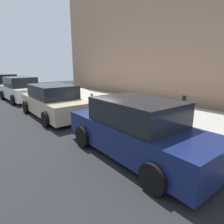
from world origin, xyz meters
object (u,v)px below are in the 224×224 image
(suitcase_navy_3, at_px, (127,111))
(parked_car_beige_1, at_px, (53,101))
(parked_car_white_2, at_px, (21,90))
(suitcase_maroon_1, at_px, (145,115))
(suitcase_olive_0, at_px, (155,117))
(fire_hydrant, at_px, (101,101))
(suitcase_red_5, at_px, (113,106))
(parked_car_navy_0, at_px, (136,130))
(bollard_post, at_px, (92,101))
(parking_meter, at_px, (183,108))
(parked_car_charcoal_3, at_px, (5,84))
(suitcase_silver_4, at_px, (120,108))
(suitcase_teal_2, at_px, (135,113))

(suitcase_navy_3, bearing_deg, parked_car_beige_1, 39.70)
(suitcase_navy_3, distance_m, parked_car_white_2, 8.68)
(suitcase_maroon_1, bearing_deg, suitcase_olive_0, 179.34)
(suitcase_maroon_1, relative_size, fire_hydrant, 1.00)
(suitcase_maroon_1, distance_m, suitcase_red_5, 2.11)
(fire_hydrant, bearing_deg, suitcase_navy_3, -179.46)
(parked_car_beige_1, bearing_deg, parked_car_navy_0, 180.00)
(bollard_post, bearing_deg, suitcase_red_5, -172.84)
(parking_meter, relative_size, parked_car_white_2, 0.29)
(fire_hydrant, xyz_separation_m, parked_car_charcoal_3, (11.55, 2.29, 0.21))
(bollard_post, relative_size, parked_car_white_2, 0.18)
(parked_car_navy_0, bearing_deg, suitcase_olive_0, -64.12)
(parking_meter, bearing_deg, suitcase_silver_4, 3.90)
(parked_car_navy_0, height_order, parked_car_beige_1, parked_car_navy_0)
(suitcase_maroon_1, height_order, suitcase_teal_2, suitcase_maroon_1)
(parked_car_white_2, bearing_deg, suitcase_olive_0, -167.12)
(suitcase_red_5, bearing_deg, suitcase_navy_3, 178.32)
(suitcase_teal_2, height_order, parked_car_navy_0, parked_car_navy_0)
(parked_car_navy_0, bearing_deg, bollard_post, -21.95)
(suitcase_maroon_1, bearing_deg, parked_car_charcoal_3, 8.86)
(suitcase_olive_0, height_order, parked_car_navy_0, parked_car_navy_0)
(suitcase_navy_3, xyz_separation_m, parked_car_white_2, (8.36, 2.31, 0.34))
(suitcase_silver_4, height_order, fire_hydrant, suitcase_silver_4)
(suitcase_olive_0, height_order, parked_car_charcoal_3, parked_car_charcoal_3)
(suitcase_silver_4, bearing_deg, suitcase_red_5, -1.47)
(suitcase_red_5, distance_m, fire_hydrant, 0.97)
(parked_car_beige_1, bearing_deg, suitcase_teal_2, -145.95)
(suitcase_silver_4, bearing_deg, suitcase_navy_3, 178.13)
(parked_car_beige_1, bearing_deg, bollard_post, -94.10)
(suitcase_teal_2, xyz_separation_m, fire_hydrant, (2.53, -0.06, 0.16))
(suitcase_teal_2, bearing_deg, parking_meter, -171.51)
(suitcase_teal_2, height_order, parked_car_charcoal_3, parked_car_charcoal_3)
(parking_meter, relative_size, parked_car_navy_0, 0.28)
(suitcase_red_5, bearing_deg, parking_meter, -176.85)
(bollard_post, bearing_deg, suitcase_teal_2, -178.36)
(suitcase_red_5, bearing_deg, suitcase_maroon_1, 178.24)
(suitcase_silver_4, relative_size, parking_meter, 0.71)
(parked_car_white_2, bearing_deg, parked_car_navy_0, 180.00)
(parked_car_charcoal_3, bearing_deg, parked_car_navy_0, 180.00)
(suitcase_red_5, relative_size, parked_car_beige_1, 0.14)
(fire_hydrant, height_order, parking_meter, parking_meter)
(bollard_post, distance_m, parked_car_charcoal_3, 11.13)
(suitcase_red_5, relative_size, parked_car_navy_0, 0.15)
(fire_hydrant, relative_size, parked_car_beige_1, 0.17)
(parked_car_beige_1, bearing_deg, suitcase_olive_0, -152.53)
(suitcase_teal_2, distance_m, bollard_post, 3.16)
(suitcase_maroon_1, xyz_separation_m, suitcase_teal_2, (0.54, 0.04, -0.03))
(suitcase_navy_3, relative_size, suitcase_red_5, 1.17)
(suitcase_red_5, bearing_deg, parked_car_beige_1, 53.39)
(suitcase_silver_4, bearing_deg, parked_car_charcoal_3, 10.15)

